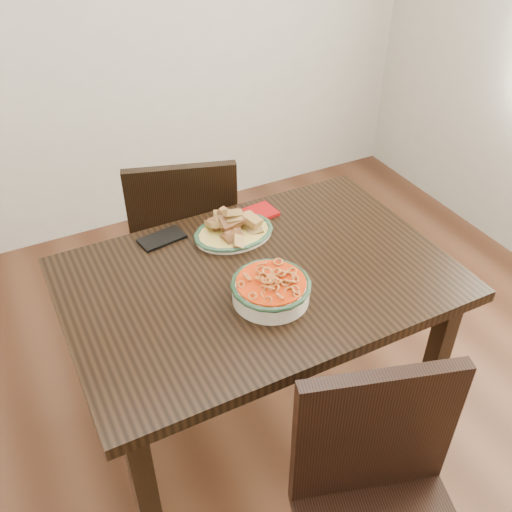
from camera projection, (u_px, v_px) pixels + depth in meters
name	position (u px, v px, depth m)	size (l,w,h in m)	color
floor	(275.00, 446.00, 2.17)	(3.50, 3.50, 0.00)	#3E2113
dining_table	(259.00, 298.00, 1.86)	(1.21, 0.81, 0.75)	black
chair_far	(185.00, 237.00, 2.39)	(0.53, 0.53, 0.89)	black
chair_near	(381.00, 509.00, 1.45)	(0.52, 0.52, 0.89)	black
fish_plate	(234.00, 225.00, 1.94)	(0.27, 0.22, 0.11)	beige
noodle_bowl	(271.00, 288.00, 1.68)	(0.24, 0.24, 0.08)	beige
smartphone	(162.00, 238.00, 1.95)	(0.15, 0.08, 0.01)	black
napkin	(259.00, 213.00, 2.07)	(0.12, 0.10, 0.01)	#980B0B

